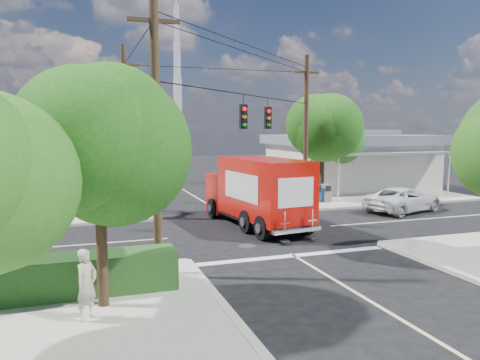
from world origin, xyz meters
name	(u,v)px	position (x,y,z in m)	size (l,w,h in m)	color
ground	(254,232)	(0.00, 0.00, 0.00)	(120.00, 120.00, 0.00)	black
sidewalk_ne	(339,191)	(10.88, 10.88, 0.07)	(14.12, 14.12, 0.14)	gray
sidewalk_nw	(23,206)	(-10.88, 10.88, 0.07)	(14.12, 14.12, 0.14)	gray
road_markings	(266,239)	(0.00, -1.47, 0.01)	(32.00, 32.00, 0.01)	beige
building_ne	(350,160)	(12.50, 11.97, 2.32)	(11.80, 10.20, 4.50)	silver
building_nw	(5,169)	(-12.00, 12.46, 2.22)	(10.80, 10.20, 4.30)	beige
radio_tower	(178,118)	(0.50, 20.00, 5.64)	(0.80, 0.80, 17.00)	silver
tree_sw_front	(99,145)	(-6.99, -7.54, 4.33)	(3.88, 3.78, 6.03)	#422D1C
tree_ne_front	(323,128)	(7.21, 6.76, 4.77)	(4.21, 4.14, 6.66)	#422D1C
tree_ne_back	(341,137)	(9.81, 8.96, 4.19)	(3.77, 3.66, 5.82)	#422D1C
palm_nw_front	(79,123)	(-7.50, 7.50, 5.04)	(3.01, 3.08, 5.59)	#422D1C
palm_nw_back	(42,130)	(-9.50, 9.00, 4.67)	(3.01, 3.08, 5.19)	#422D1C
utility_poles	(211,130)	(-1.58, 1.60, 4.67)	(12.00, 10.68, 9.00)	#473321
picket_fence	(72,268)	(-7.80, -5.60, 0.68)	(5.94, 0.06, 1.00)	silver
hedge_sw	(64,276)	(-8.00, -6.40, 0.69)	(6.20, 1.20, 1.10)	#184116
vending_boxes	(316,193)	(6.50, 6.20, 0.69)	(1.90, 0.50, 1.10)	red
delivery_truck	(257,192)	(0.57, 1.11, 1.70)	(3.25, 7.93, 3.34)	black
parked_car	(403,200)	(9.97, 2.22, 0.70)	(2.31, 5.01, 1.39)	silver
pedestrian	(87,284)	(-7.41, -8.33, 1.01)	(0.64, 0.42, 1.74)	#B8B09A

